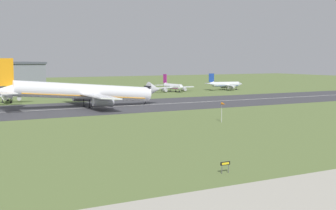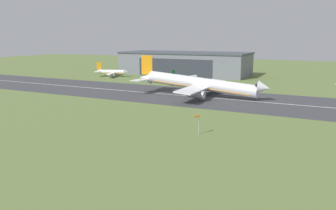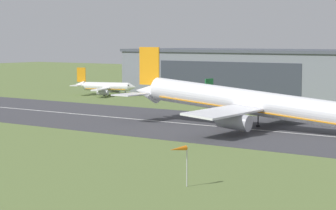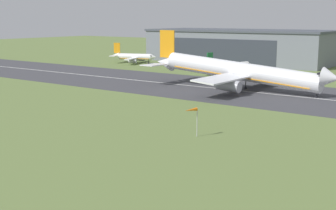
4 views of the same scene
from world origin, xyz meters
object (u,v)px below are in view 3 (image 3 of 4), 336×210
airplane_parked_west (237,98)px  airplane_parked_far_east (106,87)px  windsock_pole (179,151)px  airplane_landing (248,103)px

airplane_parked_west → airplane_parked_far_east: (-55.54, 12.55, -0.01)m
airplane_parked_west → windsock_pole: (38.74, -83.50, 1.76)m
airplane_parked_west → airplane_parked_far_east: airplane_parked_far_east is taller
airplane_parked_west → airplane_landing: bearing=-57.2°
airplane_parked_west → airplane_parked_far_east: 56.94m
airplane_landing → airplane_parked_far_east: airplane_landing is taller
airplane_landing → windsock_pole: bearing=-70.2°
windsock_pole → airplane_parked_far_east: bearing=134.5°
airplane_parked_far_east → windsock_pole: bearing=-45.5°
airplane_landing → windsock_pole: airplane_landing is taller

